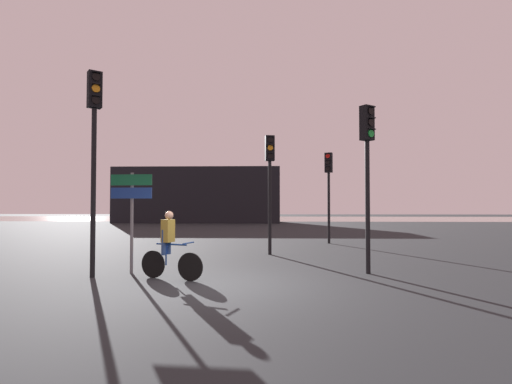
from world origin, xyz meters
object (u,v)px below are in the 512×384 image
at_px(traffic_light_far_right, 329,180).
at_px(direction_sign_post, 132,204).
at_px(cyclist, 169,245).
at_px(traffic_light_center, 270,171).
at_px(traffic_light_near_left, 94,135).
at_px(distant_building, 198,195).
at_px(traffic_light_near_right, 367,156).

bearing_deg(traffic_light_far_right, direction_sign_post, 75.16).
height_order(traffic_light_far_right, cyclist, traffic_light_far_right).
bearing_deg(traffic_light_center, traffic_light_near_left, 36.71).
xyz_separation_m(distant_building, traffic_light_near_right, (9.51, -28.01, 0.39)).
bearing_deg(cyclist, traffic_light_center, 173.95).
bearing_deg(traffic_light_near_left, traffic_light_far_right, -166.52).
height_order(traffic_light_far_right, traffic_light_near_right, traffic_light_near_right).
distance_m(traffic_light_center, direction_sign_post, 5.46).
bearing_deg(direction_sign_post, traffic_light_center, -127.52).
relative_size(traffic_light_far_right, direction_sign_post, 1.59).
bearing_deg(distant_building, traffic_light_near_right, -71.25).
relative_size(direction_sign_post, cyclist, 1.60).
bearing_deg(traffic_light_near_right, cyclist, -24.14).
bearing_deg(traffic_light_far_right, traffic_light_center, 79.64).
distance_m(traffic_light_far_right, traffic_light_near_right, 7.83).
bearing_deg(traffic_light_far_right, distant_building, -41.58).
height_order(traffic_light_far_right, direction_sign_post, traffic_light_far_right).
relative_size(distant_building, traffic_light_near_right, 3.62).
relative_size(distant_building, cyclist, 9.71).
relative_size(distant_building, traffic_light_near_left, 3.11).
distance_m(distant_building, cyclist, 29.38).
relative_size(traffic_light_center, traffic_light_near_left, 0.83).
bearing_deg(cyclist, traffic_light_near_right, 121.85).
xyz_separation_m(distant_building, traffic_light_far_right, (9.65, -20.18, 0.25)).
height_order(distant_building, traffic_light_near_right, distant_building).
xyz_separation_m(traffic_light_near_right, cyclist, (-4.93, -0.95, -2.20)).
height_order(traffic_light_center, cyclist, traffic_light_center).
bearing_deg(traffic_light_near_right, traffic_light_center, -91.05).
distance_m(traffic_light_far_right, traffic_light_center, 4.87).
distance_m(traffic_light_center, cyclist, 5.69).
xyz_separation_m(traffic_light_far_right, traffic_light_near_left, (-6.99, -8.60, 0.60)).
relative_size(traffic_light_near_left, direction_sign_post, 1.95).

